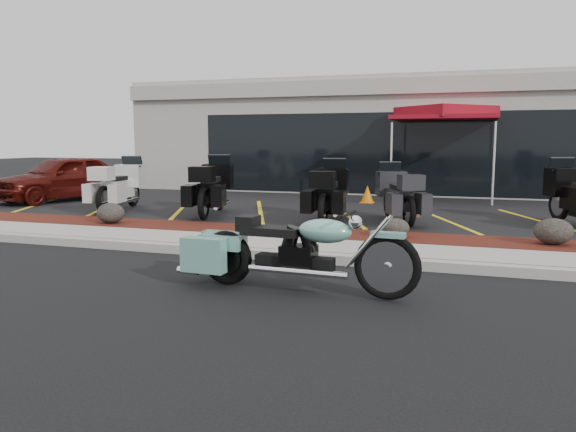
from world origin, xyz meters
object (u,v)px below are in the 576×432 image
(touring_white, at_px, (132,181))
(popup_canopy, at_px, (445,115))
(parked_car, at_px, (63,178))
(traffic_cone, at_px, (367,194))
(hero_cruiser, at_px, (388,257))

(touring_white, bearing_deg, popup_canopy, -69.18)
(touring_white, height_order, popup_canopy, popup_canopy)
(parked_car, height_order, traffic_cone, parked_car)
(hero_cruiser, height_order, parked_car, parked_car)
(touring_white, distance_m, traffic_cone, 6.52)
(parked_car, xyz_separation_m, traffic_cone, (8.68, 2.15, -0.43))
(popup_canopy, bearing_deg, traffic_cone, -132.97)
(parked_car, bearing_deg, traffic_cone, 33.57)
(traffic_cone, bearing_deg, popup_canopy, 42.95)
(hero_cruiser, bearing_deg, popup_canopy, 92.59)
(traffic_cone, height_order, popup_canopy, popup_canopy)
(parked_car, bearing_deg, hero_cruiser, -14.26)
(touring_white, relative_size, popup_canopy, 0.74)
(touring_white, relative_size, parked_car, 0.59)
(parked_car, distance_m, traffic_cone, 8.96)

